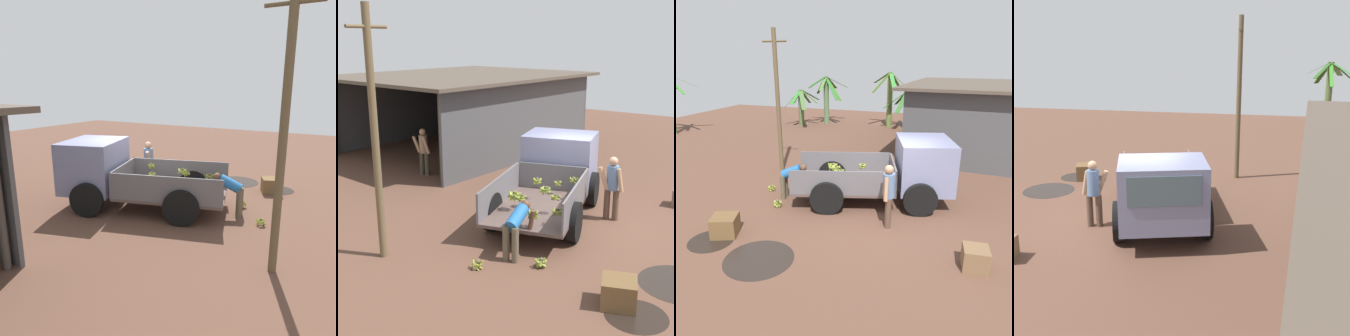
% 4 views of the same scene
% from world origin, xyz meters
% --- Properties ---
extents(ground, '(36.00, 36.00, 0.00)m').
position_xyz_m(ground, '(0.00, 0.00, 0.00)').
color(ground, brown).
extents(mud_patch_1, '(1.09, 1.09, 0.01)m').
position_xyz_m(mud_patch_1, '(-3.59, -3.02, 0.00)').
color(mud_patch_1, black).
rests_on(mud_patch_1, ground).
extents(cargo_truck, '(5.02, 3.20, 1.95)m').
position_xyz_m(cargo_truck, '(0.48, 0.93, 1.04)').
color(cargo_truck, brown).
rests_on(cargo_truck, ground).
extents(warehouse_shed, '(9.91, 8.23, 3.14)m').
position_xyz_m(warehouse_shed, '(4.75, 7.58, 2.35)').
color(warehouse_shed, '#4A4A4D').
rests_on(warehouse_shed, ground).
extents(utility_pole, '(0.95, 0.16, 5.23)m').
position_xyz_m(utility_pole, '(-4.59, 2.26, 2.69)').
color(utility_pole, brown).
rests_on(utility_pole, ground).
extents(person_foreground_visitor, '(0.40, 0.67, 1.68)m').
position_xyz_m(person_foreground_visitor, '(0.29, -0.85, 0.93)').
color(person_foreground_visitor, brown).
rests_on(person_foreground_visitor, ground).
extents(person_worker_loading, '(0.86, 0.60, 1.16)m').
position_xyz_m(person_worker_loading, '(-2.92, -0.07, 0.72)').
color(person_worker_loading, brown).
rests_on(person_worker_loading, ground).
extents(person_bystander_near_shed, '(0.40, 0.70, 1.62)m').
position_xyz_m(person_bystander_near_shed, '(0.41, 6.09, 0.90)').
color(person_bystander_near_shed, '#44402F').
rests_on(person_bystander_near_shed, ground).
extents(banana_bunch_on_ground_0, '(0.28, 0.28, 0.22)m').
position_xyz_m(banana_bunch_on_ground_0, '(-3.04, -0.78, 0.12)').
color(banana_bunch_on_ground_0, '#4C4531').
rests_on(banana_bunch_on_ground_0, ground).
extents(banana_bunch_on_ground_1, '(0.27, 0.28, 0.20)m').
position_xyz_m(banana_bunch_on_ground_1, '(-3.86, 0.24, 0.11)').
color(banana_bunch_on_ground_1, brown).
rests_on(banana_bunch_on_ground_1, ground).
extents(wooden_crate_0, '(0.79, 0.79, 0.50)m').
position_xyz_m(wooden_crate_0, '(-3.45, -2.64, 0.25)').
color(wooden_crate_0, brown).
rests_on(wooden_crate_0, ground).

